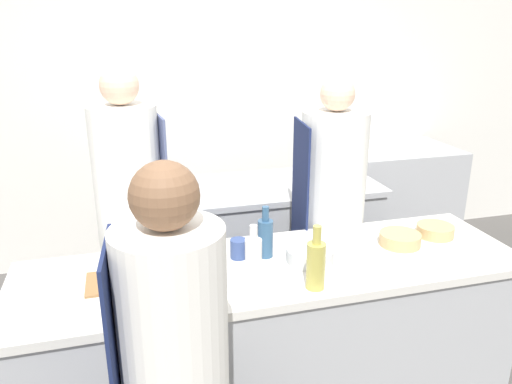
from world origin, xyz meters
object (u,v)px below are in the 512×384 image
(chef_at_stove, at_px, (133,230))
(bottle_wine, at_px, (265,237))
(bowl_mixing_large, at_px, (400,239))
(bowl_ceramic_blue, at_px, (310,255))
(cup, at_px, (238,249))
(oven_range, at_px, (393,199))
(bowl_prep_small, at_px, (435,230))
(chef_at_pass_far, at_px, (330,223))
(stockpot, at_px, (347,166))
(bottle_vinegar, at_px, (316,264))
(bottle_cooking_oil, at_px, (197,241))
(bottle_olive_oil, at_px, (253,256))

(chef_at_stove, height_order, bottle_wine, chef_at_stove)
(bowl_mixing_large, height_order, bowl_ceramic_blue, bowl_ceramic_blue)
(chef_at_stove, bearing_deg, cup, 39.03)
(oven_range, distance_m, bowl_prep_small, 1.84)
(oven_range, bearing_deg, chef_at_pass_far, -133.72)
(chef_at_stove, height_order, stockpot, chef_at_stove)
(bottle_vinegar, relative_size, bowl_ceramic_blue, 1.27)
(bottle_wine, distance_m, cup, 0.14)
(cup, bearing_deg, bowl_prep_small, -1.35)
(oven_range, bearing_deg, bowl_prep_small, -114.26)
(bottle_cooking_oil, height_order, bowl_ceramic_blue, bottle_cooking_oil)
(chef_at_pass_far, height_order, stockpot, chef_at_pass_far)
(bowl_ceramic_blue, height_order, cup, cup)
(chef_at_pass_far, xyz_separation_m, bottle_olive_oil, (-0.63, -0.57, 0.14))
(bowl_prep_small, bearing_deg, chef_at_stove, 161.85)
(bowl_prep_small, distance_m, bowl_ceramic_blue, 0.77)
(bottle_cooking_oil, xyz_separation_m, stockpot, (1.27, 1.01, 0.01))
(oven_range, relative_size, chef_at_pass_far, 0.57)
(bottle_vinegar, distance_m, bowl_mixing_large, 0.66)
(bottle_vinegar, bearing_deg, bottle_wine, 108.97)
(chef_at_pass_far, height_order, bottle_wine, chef_at_pass_far)
(bottle_vinegar, height_order, bowl_prep_small, bottle_vinegar)
(bottle_olive_oil, distance_m, cup, 0.20)
(chef_at_pass_far, bearing_deg, bottle_wine, 133.87)
(bottle_wine, xyz_separation_m, bowl_mixing_large, (0.71, -0.06, -0.07))
(bowl_mixing_large, relative_size, bowl_prep_small, 1.08)
(bottle_cooking_oil, bearing_deg, cup, -12.36)
(bottle_wine, bearing_deg, bottle_cooking_oil, 169.45)
(chef_at_pass_far, height_order, bottle_cooking_oil, chef_at_pass_far)
(bowl_mixing_large, distance_m, bowl_ceramic_blue, 0.52)
(chef_at_stove, height_order, bowl_mixing_large, chef_at_stove)
(oven_range, xyz_separation_m, bottle_wine, (-1.69, -1.62, 0.53))
(bottle_vinegar, xyz_separation_m, bowl_prep_small, (0.83, 0.35, -0.09))
(oven_range, relative_size, bottle_cooking_oil, 4.22)
(bowl_mixing_large, relative_size, stockpot, 0.82)
(chef_at_stove, xyz_separation_m, bowl_prep_small, (1.58, -0.52, 0.03))
(stockpot, bearing_deg, bottle_olive_oil, -130.13)
(chef_at_stove, height_order, chef_at_pass_far, chef_at_stove)
(bottle_cooking_oil, xyz_separation_m, bowl_mixing_large, (1.04, -0.12, -0.06))
(chef_at_pass_far, relative_size, bottle_vinegar, 5.89)
(bowl_mixing_large, distance_m, cup, 0.85)
(bottle_vinegar, distance_m, bottle_wine, 0.37)
(oven_range, bearing_deg, bottle_cooking_oil, -142.32)
(chef_at_pass_far, relative_size, bottle_cooking_oil, 7.45)
(bowl_prep_small, bearing_deg, bowl_mixing_large, -168.07)
(bottle_cooking_oil, xyz_separation_m, bowl_prep_small, (1.28, -0.07, -0.06))
(bottle_cooking_oil, distance_m, cup, 0.20)
(bowl_mixing_large, bearing_deg, chef_at_stove, 156.88)
(bottle_olive_oil, height_order, bowl_ceramic_blue, bottle_olive_oil)
(oven_range, height_order, stockpot, stockpot)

